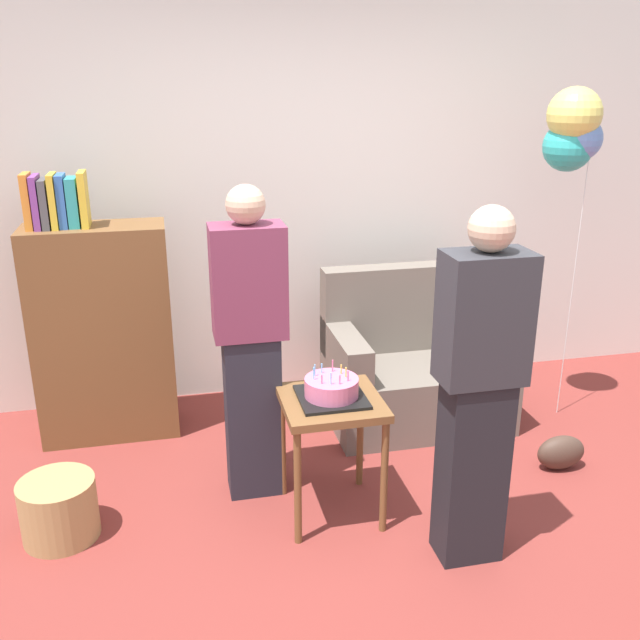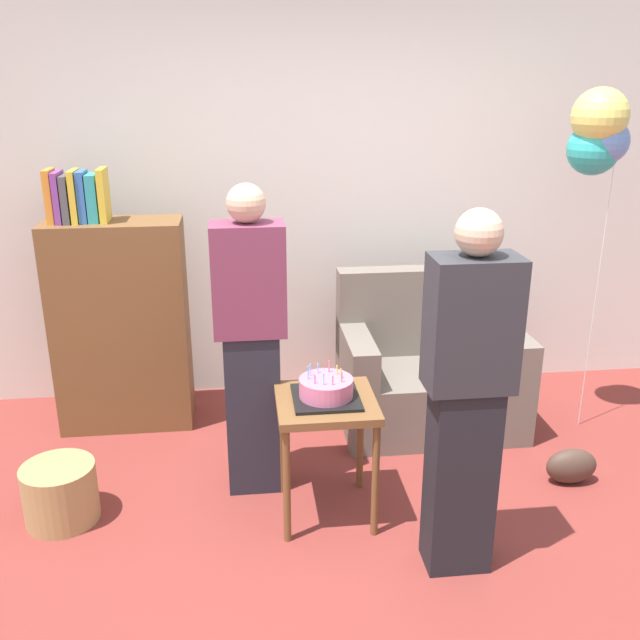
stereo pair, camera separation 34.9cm
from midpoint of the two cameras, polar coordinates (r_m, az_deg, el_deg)
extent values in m
plane|color=maroon|center=(3.37, 7.35, -19.55)|extent=(8.00, 8.00, 0.00)
cube|color=silver|center=(4.70, 2.09, 10.13)|extent=(6.00, 0.10, 2.70)
cube|color=#6B6056|center=(4.48, 11.17, -6.17)|extent=(1.10, 0.70, 0.40)
cube|color=#6B6056|center=(4.54, 10.55, 0.76)|extent=(1.10, 0.16, 0.56)
cube|color=#6B6056|center=(4.24, 5.38, -2.69)|extent=(0.16, 0.70, 0.24)
cube|color=#6B6056|center=(4.52, 17.12, -2.06)|extent=(0.16, 0.70, 0.24)
cube|color=brown|center=(4.40, -13.72, -0.52)|extent=(0.80, 0.36, 1.30)
cube|color=orange|center=(4.26, -18.92, 9.51)|extent=(0.04, 0.17, 0.30)
cube|color=#7F3D93|center=(4.25, -18.30, 9.47)|extent=(0.04, 0.20, 0.29)
cube|color=#4C4C51|center=(4.24, -17.69, 9.38)|extent=(0.04, 0.20, 0.27)
cube|color=gold|center=(4.23, -17.10, 9.60)|extent=(0.03, 0.20, 0.30)
cube|color=#3366B7|center=(4.22, -16.50, 9.60)|extent=(0.04, 0.17, 0.29)
cube|color=teal|center=(4.22, -15.73, 9.53)|extent=(0.06, 0.17, 0.27)
cube|color=gold|center=(4.20, -14.95, 9.79)|extent=(0.04, 0.19, 0.30)
cube|color=brown|center=(3.39, 3.46, -6.82)|extent=(0.48, 0.48, 0.04)
cylinder|color=brown|center=(3.34, 0.33, -13.50)|extent=(0.04, 0.04, 0.59)
cylinder|color=brown|center=(3.41, 7.54, -12.94)|extent=(0.04, 0.04, 0.59)
cylinder|color=brown|center=(3.70, -0.47, -9.97)|extent=(0.04, 0.04, 0.59)
cylinder|color=brown|center=(3.76, 6.00, -9.55)|extent=(0.04, 0.04, 0.59)
cube|color=black|center=(3.38, 3.47, -6.39)|extent=(0.32, 0.32, 0.02)
cylinder|color=#D66B93|center=(3.35, 3.49, -5.58)|extent=(0.26, 0.26, 0.09)
cylinder|color=#F2CC4C|center=(3.34, 4.71, -4.42)|extent=(0.01, 0.01, 0.05)
cylinder|color=#F2CC4C|center=(3.37, 4.36, -4.16)|extent=(0.01, 0.01, 0.05)
cylinder|color=#EA668C|center=(3.40, 3.68, -3.84)|extent=(0.01, 0.01, 0.06)
cylinder|color=#66B2E5|center=(3.39, 2.77, -4.02)|extent=(0.01, 0.01, 0.05)
cylinder|color=#66B2E5|center=(3.35, 2.17, -4.15)|extent=(0.01, 0.01, 0.06)
cylinder|color=#66B2E5|center=(3.32, 2.03, -4.41)|extent=(0.01, 0.01, 0.06)
cylinder|color=#EA668C|center=(3.27, 2.64, -4.91)|extent=(0.01, 0.01, 0.05)
cylinder|color=#66B2E5|center=(3.26, 3.38, -4.88)|extent=(0.01, 0.01, 0.06)
cylinder|color=#EA668C|center=(3.27, 4.11, -5.00)|extent=(0.01, 0.01, 0.05)
cylinder|color=#EA668C|center=(3.30, 4.83, -4.71)|extent=(0.01, 0.01, 0.05)
cube|color=#23232D|center=(3.69, -2.75, -7.52)|extent=(0.28, 0.20, 0.88)
cube|color=#75334C|center=(3.42, -2.95, 3.28)|extent=(0.36, 0.22, 0.56)
sphere|color=#D1A889|center=(3.34, -3.06, 9.47)|extent=(0.19, 0.19, 0.19)
cube|color=black|center=(3.23, 14.49, -12.47)|extent=(0.28, 0.20, 0.88)
cube|color=#2D2D33|center=(2.92, 15.67, -0.36)|extent=(0.36, 0.22, 0.56)
sphere|color=#D1A889|center=(2.82, 16.36, 6.82)|extent=(0.19, 0.19, 0.19)
cylinder|color=#A88451|center=(3.73, -17.88, -13.36)|extent=(0.36, 0.36, 0.30)
ellipsoid|color=#473328|center=(4.16, 22.14, -11.03)|extent=(0.28, 0.14, 0.20)
cylinder|color=silver|center=(4.54, 23.65, 1.78)|extent=(0.00, 0.00, 1.72)
sphere|color=#2DADA8|center=(4.41, 23.59, 12.64)|extent=(0.30, 0.30, 0.30)
sphere|color=#668ED6|center=(4.40, 24.46, 13.10)|extent=(0.26, 0.26, 0.26)
sphere|color=#E5D666|center=(4.37, 24.09, 14.93)|extent=(0.31, 0.31, 0.31)
camera|label=1|loc=(0.17, -87.14, 1.02)|focal=39.26mm
camera|label=2|loc=(0.17, 92.86, -1.02)|focal=39.26mm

